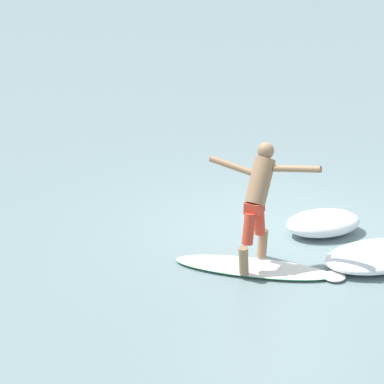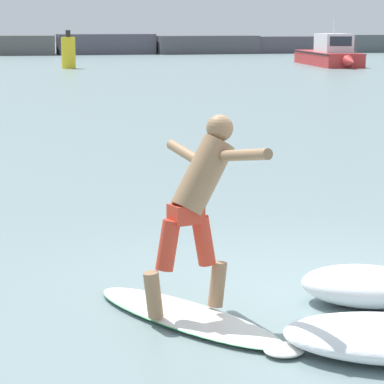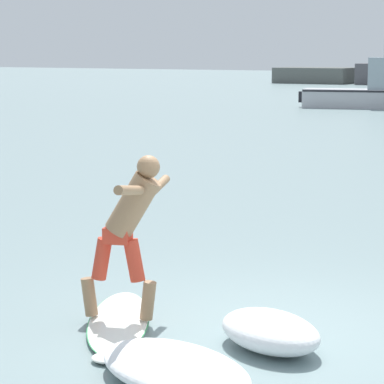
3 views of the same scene
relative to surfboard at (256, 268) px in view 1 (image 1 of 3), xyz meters
The scene contains 5 objects.
ground_plane 1.52m from the surfboard, 28.80° to the left, with size 200.00×200.00×0.00m, color gray.
surfboard is the anchor object (origin of this frame).
surfer 1.03m from the surfboard, 35.54° to the left, with size 0.94×1.57×1.66m.
wave_foam_at_tail 1.71m from the surfboard, 39.19° to the right, with size 1.85×1.49×0.27m.
wave_foam_at_nose 1.64m from the surfboard, ahead, with size 1.36×1.19×0.35m.
Camera 1 is at (-9.80, -8.02, 5.45)m, focal length 85.00 mm.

